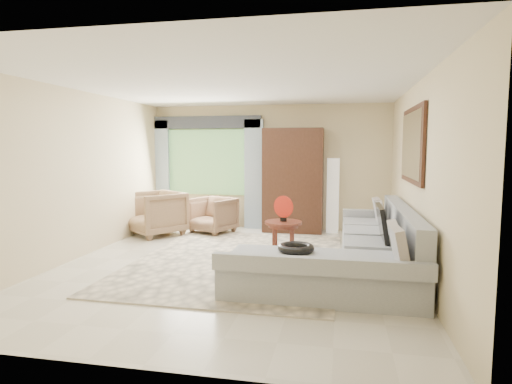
% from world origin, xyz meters
% --- Properties ---
extents(ground, '(6.00, 6.00, 0.00)m').
position_xyz_m(ground, '(0.00, 0.00, 0.00)').
color(ground, silver).
rests_on(ground, ground).
extents(area_rug, '(3.05, 4.04, 0.02)m').
position_xyz_m(area_rug, '(-0.01, 0.24, 0.01)').
color(area_rug, '#F2E1C0').
rests_on(area_rug, ground).
extents(sectional_sofa, '(2.30, 3.46, 0.90)m').
position_xyz_m(sectional_sofa, '(1.78, -0.18, 0.28)').
color(sectional_sofa, '#A8ADB1').
rests_on(sectional_sofa, ground).
extents(tv_screen, '(0.14, 0.74, 0.48)m').
position_xyz_m(tv_screen, '(2.05, -0.15, 0.72)').
color(tv_screen, black).
rests_on(tv_screen, sectional_sofa).
extents(garden_hose, '(0.43, 0.43, 0.09)m').
position_xyz_m(garden_hose, '(1.00, -1.01, 0.55)').
color(garden_hose, black).
rests_on(garden_hose, sectional_sofa).
extents(coffee_table, '(0.58, 0.58, 0.58)m').
position_xyz_m(coffee_table, '(0.64, 0.58, 0.30)').
color(coffee_table, '#4C1A14').
rests_on(coffee_table, ground).
extents(red_disc, '(0.32, 0.16, 0.34)m').
position_xyz_m(red_disc, '(0.64, 0.58, 0.81)').
color(red_disc, red).
rests_on(red_disc, coffee_table).
extents(armchair_left, '(1.31, 1.32, 0.87)m').
position_xyz_m(armchair_left, '(-2.04, 1.81, 0.43)').
color(armchair_left, '#987153').
rests_on(armchair_left, ground).
extents(armchair_right, '(1.02, 1.03, 0.72)m').
position_xyz_m(armchair_right, '(-1.02, 2.25, 0.36)').
color(armchair_right, '#937050').
rests_on(armchair_right, ground).
extents(potted_plant, '(0.62, 0.58, 0.55)m').
position_xyz_m(potted_plant, '(-2.07, 2.30, 0.28)').
color(potted_plant, '#999999').
rests_on(potted_plant, ground).
extents(armoire, '(1.20, 0.55, 2.10)m').
position_xyz_m(armoire, '(0.55, 2.72, 1.05)').
color(armoire, '#331B11').
rests_on(armoire, ground).
extents(floor_lamp, '(0.24, 0.24, 1.50)m').
position_xyz_m(floor_lamp, '(1.35, 2.78, 0.75)').
color(floor_lamp, silver).
rests_on(floor_lamp, ground).
extents(window, '(1.80, 0.04, 1.40)m').
position_xyz_m(window, '(-1.35, 2.97, 1.40)').
color(window, '#669E59').
rests_on(window, wall_back).
extents(curtain_left, '(0.40, 0.08, 2.30)m').
position_xyz_m(curtain_left, '(-2.40, 2.88, 1.15)').
color(curtain_left, '#9EB7CC').
rests_on(curtain_left, ground).
extents(curtain_right, '(0.40, 0.08, 2.30)m').
position_xyz_m(curtain_right, '(-0.30, 2.88, 1.15)').
color(curtain_right, '#9EB7CC').
rests_on(curtain_right, ground).
extents(valance, '(2.40, 0.12, 0.26)m').
position_xyz_m(valance, '(-1.35, 2.90, 2.25)').
color(valance, '#1E232D').
rests_on(valance, wall_back).
extents(wall_mirror, '(0.05, 1.70, 1.05)m').
position_xyz_m(wall_mirror, '(2.46, 0.35, 1.75)').
color(wall_mirror, black).
rests_on(wall_mirror, wall_right).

